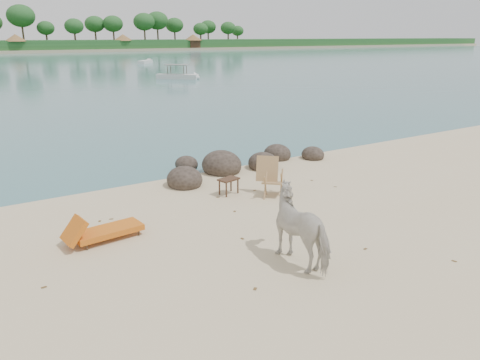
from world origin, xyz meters
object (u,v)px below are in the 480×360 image
at_px(boulders, 236,165).
at_px(side_table, 229,187).
at_px(deck_chair, 274,178).
at_px(lounge_chair, 108,228).
at_px(cow, 304,228).

distance_m(boulders, side_table, 2.56).
bearing_deg(side_table, deck_chair, -50.35).
distance_m(lounge_chair, deck_chair, 4.87).
xyz_separation_m(cow, deck_chair, (1.89, 3.56, -0.21)).
distance_m(boulders, lounge_chair, 6.26).
xyz_separation_m(boulders, deck_chair, (-0.51, -2.81, 0.35)).
height_order(side_table, lounge_chair, lounge_chair).
bearing_deg(lounge_chair, boulders, 25.30).
xyz_separation_m(side_table, lounge_chair, (-3.83, -1.18, 0.05)).
bearing_deg(deck_chair, lounge_chair, -132.92).
bearing_deg(side_table, cow, -115.06).
distance_m(side_table, deck_chair, 1.30).
relative_size(cow, side_table, 3.07).
height_order(lounge_chair, deck_chair, deck_chair).
height_order(boulders, lounge_chair, boulders).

